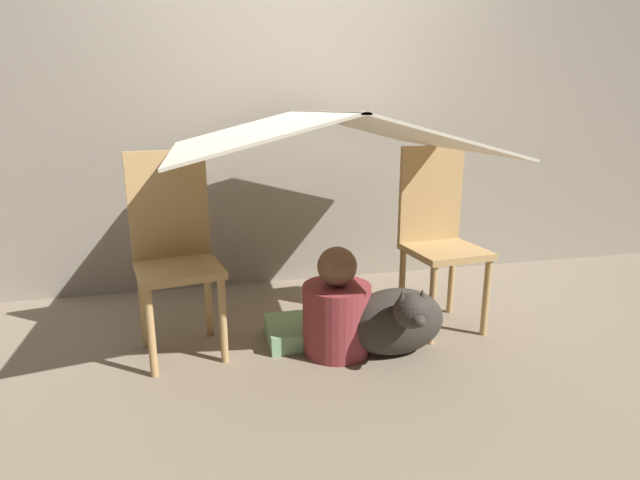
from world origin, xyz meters
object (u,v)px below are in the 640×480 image
chair_right (438,231)px  dog (396,320)px  chair_left (175,247)px  person_front (337,311)px

chair_right → dog: size_ratio=1.97×
chair_left → chair_right: same height
chair_left → dog: chair_left is taller
person_front → dog: size_ratio=1.08×
chair_right → dog: bearing=-143.0°
person_front → dog: (0.27, -0.11, -0.03)m
chair_left → dog: (1.04, -0.33, -0.35)m
chair_left → chair_right: 1.40m
chair_right → person_front: size_ratio=1.82×
chair_left → person_front: 0.85m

